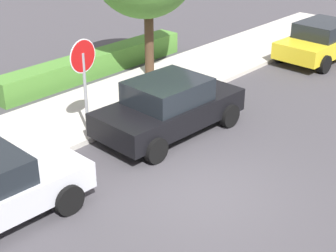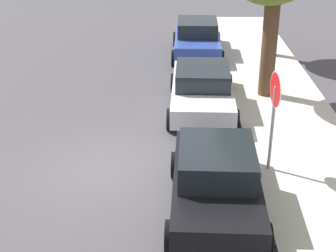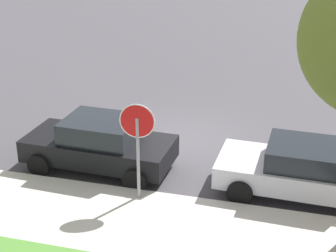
{
  "view_description": "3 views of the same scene",
  "coord_description": "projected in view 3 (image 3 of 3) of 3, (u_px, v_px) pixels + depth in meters",
  "views": [
    {
      "loc": [
        -7.44,
        -5.78,
        6.03
      ],
      "look_at": [
        -0.11,
        0.81,
        1.34
      ],
      "focal_mm": 55.0,
      "sensor_mm": 36.0,
      "label": 1
    },
    {
      "loc": [
        11.05,
        1.45,
        6.35
      ],
      "look_at": [
        -0.92,
        1.38,
        0.79
      ],
      "focal_mm": 55.0,
      "sensor_mm": 36.0,
      "label": 2
    },
    {
      "loc": [
        -3.42,
        14.28,
        6.86
      ],
      "look_at": [
        -0.06,
        1.72,
        1.2
      ],
      "focal_mm": 55.0,
      "sensor_mm": 36.0,
      "label": 3
    }
  ],
  "objects": [
    {
      "name": "ground_plane",
      "position": [
        180.0,
        140.0,
        16.2
      ],
      "size": [
        60.0,
        60.0,
        0.0
      ],
      "primitive_type": "plane",
      "color": "#423F44"
    },
    {
      "name": "sidewalk_curb",
      "position": [
        129.0,
        225.0,
        11.77
      ],
      "size": [
        32.0,
        2.98,
        0.14
      ],
      "primitive_type": "cube",
      "color": "beige",
      "rests_on": "ground_plane"
    },
    {
      "name": "stop_sign",
      "position": [
        137.0,
        136.0,
        12.12
      ],
      "size": [
        0.85,
        0.1,
        2.61
      ],
      "color": "gray",
      "rests_on": "ground_plane"
    },
    {
      "name": "parked_car_black",
      "position": [
        100.0,
        144.0,
        14.17
      ],
      "size": [
        4.16,
        2.16,
        1.49
      ],
      "color": "black",
      "rests_on": "ground_plane"
    },
    {
      "name": "parked_car_silver",
      "position": [
        307.0,
        170.0,
        12.86
      ],
      "size": [
        4.55,
        2.19,
        1.4
      ],
      "color": "silver",
      "rests_on": "ground_plane"
    }
  ]
}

